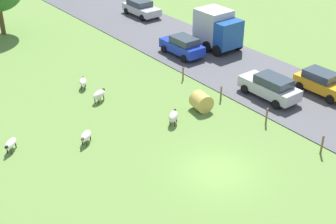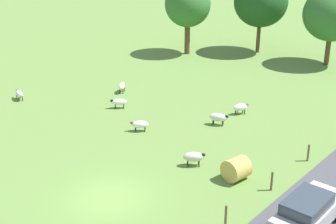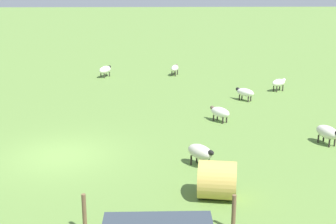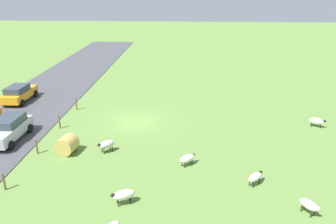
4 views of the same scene
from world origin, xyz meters
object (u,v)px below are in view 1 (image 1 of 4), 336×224
Objects in this scene: car_1 at (182,46)px; sheep_0 at (173,116)px; sheep_3 at (11,144)px; car_3 at (322,82)px; sheep_7 at (83,82)px; car_4 at (141,8)px; sheep_2 at (86,136)px; truck_0 at (217,29)px; hay_bale_0 at (201,102)px; car_2 at (270,87)px; sheep_1 at (99,94)px.

sheep_0 is at bearing -132.18° from car_1.
car_3 reaches higher than sheep_3.
sheep_7 reaches higher than sheep_3.
car_4 is at bearing 72.52° from car_1.
sheep_0 is 1.04× the size of sheep_7.
car_3 is 22.65m from car_4.
sheep_2 is 0.28× the size of car_1.
car_3 is (-0.02, -10.94, -0.92)m from truck_0.
car_3 is 0.88× the size of car_4.
car_4 reaches higher than hay_bale_0.
sheep_1 is at bearing 144.48° from car_2.
car_2 is (9.65, -6.89, 0.38)m from sheep_1.
truck_0 is (16.42, 6.34, 1.34)m from sheep_2.
sheep_1 is at bearing -133.49° from car_4.
truck_0 is at bearing 89.90° from car_3.
truck_0 is at bearing -1.05° from sheep_7.
car_3 is at bearing -17.81° from sheep_3.
sheep_3 is at bearing -167.65° from truck_0.
sheep_0 is 0.30× the size of car_1.
sheep_1 is at bearing -170.19° from truck_0.
car_1 is (-3.38, 0.58, -0.89)m from truck_0.
car_1 reaches higher than sheep_1.
car_1 reaches higher than car_4.
truck_0 is 10.98m from car_3.
sheep_2 is 0.98× the size of sheep_7.
truck_0 is 0.87× the size of car_2.
truck_0 is at bearing 12.35° from sheep_3.
car_3 is (10.94, -3.15, 0.33)m from sheep_0.
sheep_2 is 0.29× the size of car_3.
sheep_7 is at bearing -177.99° from car_1.
sheep_0 is 0.31× the size of car_3.
car_1 reaches higher than sheep_2.
sheep_3 is 26.01m from car_4.
hay_bale_0 is 0.30× the size of car_1.
sheep_2 is at bearing -117.26° from sheep_7.
sheep_2 is 1.05× the size of sheep_3.
hay_bale_0 is 0.32× the size of truck_0.
car_3 is at bearing -27.15° from car_2.
truck_0 is at bearing -90.61° from car_4.
car_1 is (13.04, 6.92, 0.45)m from sheep_2.
car_3 reaches higher than sheep_1.
car_1 is 11.67m from car_4.
car_2 reaches higher than car_4.
truck_0 is at bearing 35.39° from sheep_0.
car_1 is (4.97, 8.07, 0.31)m from hay_bale_0.
car_3 is (20.24, -6.50, 0.41)m from sheep_3.
hay_bale_0 is at bearing -58.83° from sheep_7.
sheep_1 is 15.73m from car_3.
car_4 is (20.39, 16.14, 0.41)m from sheep_3.
hay_bale_0 is at bearing 161.05° from car_2.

